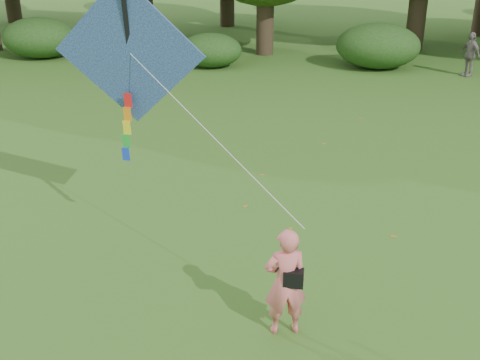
# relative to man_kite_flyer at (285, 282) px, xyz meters

# --- Properties ---
(ground) EXTENTS (100.00, 100.00, 0.00)m
(ground) POSITION_rel_man_kite_flyer_xyz_m (-0.48, 0.32, -0.90)
(ground) COLOR #265114
(ground) RESTS_ON ground
(man_kite_flyer) EXTENTS (0.75, 0.60, 1.79)m
(man_kite_flyer) POSITION_rel_man_kite_flyer_xyz_m (0.00, 0.00, 0.00)
(man_kite_flyer) COLOR #E06969
(man_kite_flyer) RESTS_ON ground
(bystander_left) EXTENTS (0.88, 0.77, 1.54)m
(bystander_left) POSITION_rel_man_kite_flyer_xyz_m (-10.12, 17.64, -0.13)
(bystander_left) COLOR #21242C
(bystander_left) RESTS_ON ground
(bystander_right) EXTENTS (0.93, 1.08, 1.74)m
(bystander_right) POSITION_rel_man_kite_flyer_xyz_m (6.06, 17.36, -0.03)
(bystander_right) COLOR gray
(bystander_right) RESTS_ON ground
(crossbody_bag) EXTENTS (0.43, 0.20, 0.71)m
(crossbody_bag) POSITION_rel_man_kite_flyer_xyz_m (0.12, -0.03, 0.12)
(crossbody_bag) COLOR black
(crossbody_bag) RESTS_ON ground
(flying_kite) EXTENTS (4.55, 2.75, 3.35)m
(flying_kite) POSITION_rel_man_kite_flyer_xyz_m (-2.95, 2.29, 2.85)
(flying_kite) COLOR #286FAF
(flying_kite) RESTS_ON ground
(shrub_band) EXTENTS (39.15, 3.22, 1.88)m
(shrub_band) POSITION_rel_man_kite_flyer_xyz_m (-1.20, 17.93, -0.04)
(shrub_band) COLOR #264919
(shrub_band) RESTS_ON ground
(fallen_leaves) EXTENTS (7.79, 14.64, 0.01)m
(fallen_leaves) POSITION_rel_man_kite_flyer_xyz_m (-1.31, 4.04, -0.89)
(fallen_leaves) COLOR olive
(fallen_leaves) RESTS_ON ground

